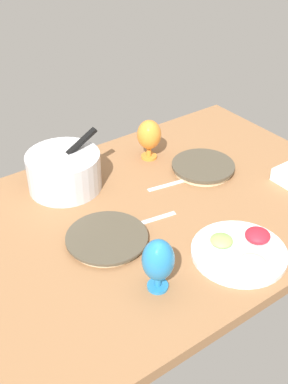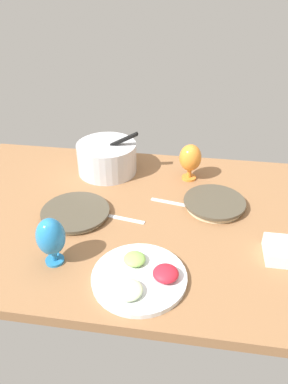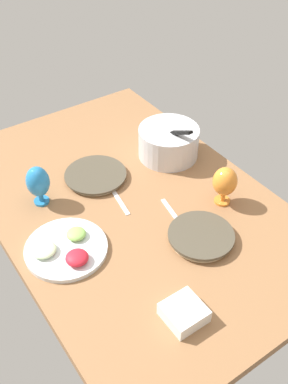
{
  "view_description": "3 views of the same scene",
  "coord_description": "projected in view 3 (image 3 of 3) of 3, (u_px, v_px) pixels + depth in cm",
  "views": [
    {
      "loc": [
        -82.95,
        -110.77,
        105.59
      ],
      "look_at": [
        0.22,
        3.72,
        6.81
      ],
      "focal_mm": 46.4,
      "sensor_mm": 36.0,
      "label": 1
    },
    {
      "loc": [
        23.59,
        -114.57,
        86.83
      ],
      "look_at": [
        5.27,
        6.06,
        6.81
      ],
      "focal_mm": 34.33,
      "sensor_mm": 36.0,
      "label": 2
    },
    {
      "loc": [
        115.24,
        -72.31,
        122.98
      ],
      "look_at": [
        5.71,
        3.31,
        6.81
      ],
      "focal_mm": 41.83,
      "sensor_mm": 36.0,
      "label": 3
    }
  ],
  "objects": [
    {
      "name": "hurricane_glass_orange",
      "position": [
        225.0,
        182.0,
        1.76
      ],
      "size": [
        9.84,
        9.84,
        16.86
      ],
      "color": "orange",
      "rests_on": "ground_plane"
    },
    {
      "name": "fruit_platter",
      "position": [
        66.0,
        249.0,
        1.61
      ],
      "size": [
        30.24,
        30.24,
        5.45
      ],
      "color": "silver",
      "rests_on": "ground_plane"
    },
    {
      "name": "fork_by_right_plate",
      "position": [
        173.0,
        213.0,
        1.77
      ],
      "size": [
        18.04,
        4.9,
        0.6
      ],
      "primitive_type": "cube",
      "rotation": [
        0.0,
        0.0,
        -0.17
      ],
      "color": "silver",
      "rests_on": "ground_plane"
    },
    {
      "name": "ground_plane",
      "position": [
        130.0,
        204.0,
        1.85
      ],
      "size": [
        160.0,
        104.0,
        4.0
      ],
      "primitive_type": "cube",
      "color": "#8C603D"
    },
    {
      "name": "fork_by_left_plate",
      "position": [
        119.0,
        201.0,
        1.83
      ],
      "size": [
        18.05,
        4.74,
        0.6
      ],
      "primitive_type": "cube",
      "rotation": [
        0.0,
        0.0,
        -0.17
      ],
      "color": "silver",
      "rests_on": "ground_plane"
    },
    {
      "name": "square_bowl_white",
      "position": [
        184.0,
        312.0,
        1.4
      ],
      "size": [
        12.2,
        12.2,
        5.09
      ],
      "color": "white",
      "rests_on": "ground_plane"
    },
    {
      "name": "dinner_plate_right",
      "position": [
        201.0,
        237.0,
        1.66
      ],
      "size": [
        24.81,
        24.81,
        3.09
      ],
      "color": "beige",
      "rests_on": "ground_plane"
    },
    {
      "name": "hurricane_glass_blue",
      "position": [
        38.0,
        182.0,
        1.76
      ],
      "size": [
        9.39,
        9.39,
        17.44
      ],
      "color": "#2478B7",
      "rests_on": "ground_plane"
    },
    {
      "name": "mixing_bowl",
      "position": [
        169.0,
        141.0,
        2.02
      ],
      "size": [
        28.34,
        27.27,
        20.54
      ],
      "color": "silver",
      "rests_on": "ground_plane"
    },
    {
      "name": "dinner_plate_left",
      "position": [
        96.0,
        176.0,
        1.93
      ],
      "size": [
        26.81,
        26.81,
        2.35
      ],
      "color": "beige",
      "rests_on": "ground_plane"
    }
  ]
}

